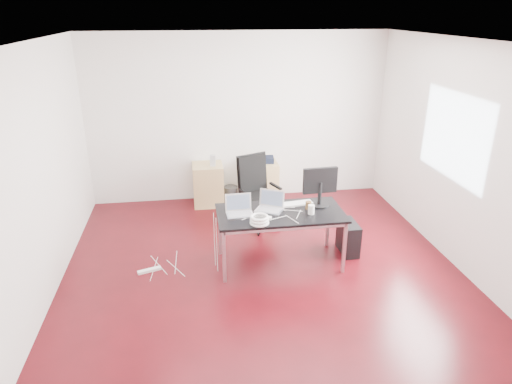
{
  "coord_description": "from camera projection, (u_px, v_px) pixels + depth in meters",
  "views": [
    {
      "loc": [
        -0.84,
        -5.0,
        3.12
      ],
      "look_at": [
        0.0,
        0.55,
        0.85
      ],
      "focal_mm": 32.0,
      "sensor_mm": 36.0,
      "label": 1
    }
  ],
  "objects": [
    {
      "name": "power_adapter",
      "position": [
        269.0,
        218.0,
        5.55
      ],
      "size": [
        0.09,
        0.09,
        0.03
      ],
      "primitive_type": "cube",
      "rotation": [
        0.0,
        0.0,
        -0.3
      ],
      "color": "white",
      "rests_on": "desk"
    },
    {
      "name": "cup_white",
      "position": [
        311.0,
        210.0,
        5.68
      ],
      "size": [
        0.09,
        0.09,
        0.12
      ],
      "primitive_type": "cylinder",
      "rotation": [
        0.0,
        0.0,
        0.16
      ],
      "color": "white",
      "rests_on": "desk"
    },
    {
      "name": "pc_tower",
      "position": [
        348.0,
        237.0,
        6.21
      ],
      "size": [
        0.2,
        0.45,
        0.44
      ],
      "primitive_type": "cube",
      "rotation": [
        0.0,
        0.0,
        0.01
      ],
      "color": "black",
      "rests_on": "ground"
    },
    {
      "name": "speaker",
      "position": [
        213.0,
        161.0,
        7.5
      ],
      "size": [
        0.1,
        0.09,
        0.18
      ],
      "primitive_type": "cube",
      "rotation": [
        0.0,
        0.0,
        -0.1
      ],
      "color": "#9E9E9E",
      "rests_on": "filing_cabinet_left"
    },
    {
      "name": "wastebasket",
      "position": [
        231.0,
        194.0,
        7.86
      ],
      "size": [
        0.29,
        0.29,
        0.28
      ],
      "primitive_type": "cylinder",
      "rotation": [
        0.0,
        0.0,
        -0.23
      ],
      "color": "black",
      "rests_on": "ground"
    },
    {
      "name": "power_strip",
      "position": [
        149.0,
        270.0,
        5.81
      ],
      "size": [
        0.3,
        0.15,
        0.04
      ],
      "primitive_type": "cube",
      "rotation": [
        0.0,
        0.0,
        0.32
      ],
      "color": "white",
      "rests_on": "ground"
    },
    {
      "name": "room_shell",
      "position": [
        266.0,
        165.0,
        5.35
      ],
      "size": [
        5.0,
        5.0,
        5.0
      ],
      "color": "#3B060C",
      "rests_on": "ground"
    },
    {
      "name": "office_chair",
      "position": [
        257.0,
        188.0,
        6.85
      ],
      "size": [
        0.62,
        0.64,
        1.08
      ],
      "rotation": [
        0.0,
        0.0,
        0.39
      ],
      "color": "black",
      "rests_on": "ground"
    },
    {
      "name": "laptop_right",
      "position": [
        270.0,
        205.0,
        5.81
      ],
      "size": [
        0.41,
        0.38,
        0.23
      ],
      "rotation": [
        0.0,
        0.0,
        -0.51
      ],
      "color": "silver",
      "rests_on": "desk"
    },
    {
      "name": "filing_cabinet_right",
      "position": [
        262.0,
        182.0,
        7.84
      ],
      "size": [
        0.5,
        0.5,
        0.7
      ],
      "primitive_type": "cube",
      "color": "tan",
      "rests_on": "ground"
    },
    {
      "name": "cable_coil",
      "position": [
        259.0,
        220.0,
        5.42
      ],
      "size": [
        0.24,
        0.24,
        0.11
      ],
      "rotation": [
        0.0,
        0.0,
        -0.18
      ],
      "color": "white",
      "rests_on": "desk"
    },
    {
      "name": "keyboard",
      "position": [
        296.0,
        204.0,
        5.97
      ],
      "size": [
        0.45,
        0.19,
        0.02
      ],
      "primitive_type": "cube",
      "rotation": [
        0.0,
        0.0,
        0.12
      ],
      "color": "white",
      "rests_on": "desk"
    },
    {
      "name": "cup_brown",
      "position": [
        308.0,
        205.0,
        5.83
      ],
      "size": [
        0.1,
        0.1,
        0.1
      ],
      "primitive_type": "cylinder",
      "rotation": [
        0.0,
        0.0,
        0.38
      ],
      "color": "brown",
      "rests_on": "desk"
    },
    {
      "name": "desk",
      "position": [
        280.0,
        216.0,
        5.77
      ],
      "size": [
        1.6,
        0.8,
        0.73
      ],
      "color": "black",
      "rests_on": "ground"
    },
    {
      "name": "filing_cabinet_left",
      "position": [
        208.0,
        184.0,
        7.71
      ],
      "size": [
        0.5,
        0.5,
        0.7
      ],
      "primitive_type": "cube",
      "color": "tan",
      "rests_on": "ground"
    },
    {
      "name": "monitor",
      "position": [
        320.0,
        185.0,
        5.86
      ],
      "size": [
        0.45,
        0.26,
        0.51
      ],
      "rotation": [
        0.0,
        0.0,
        0.06
      ],
      "color": "black",
      "rests_on": "desk"
    },
    {
      "name": "navy_garment",
      "position": [
        265.0,
        159.0,
        7.7
      ],
      "size": [
        0.33,
        0.27,
        0.09
      ],
      "primitive_type": "cube",
      "rotation": [
        0.0,
        0.0,
        -0.11
      ],
      "color": "black",
      "rests_on": "filing_cabinet_right"
    },
    {
      "name": "laptop_left",
      "position": [
        239.0,
        210.0,
        5.69
      ],
      "size": [
        0.34,
        0.27,
        0.23
      ],
      "rotation": [
        0.0,
        0.0,
        0.04
      ],
      "color": "silver",
      "rests_on": "desk"
    }
  ]
}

